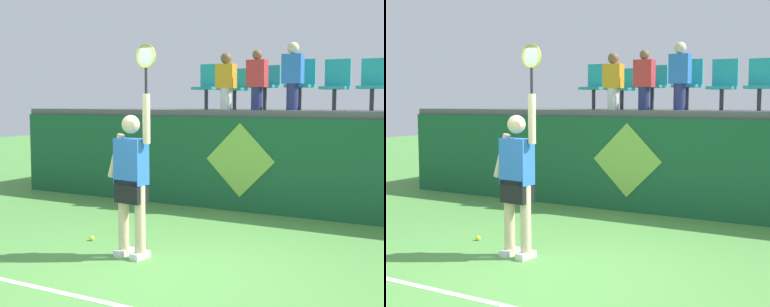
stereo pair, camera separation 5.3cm
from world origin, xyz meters
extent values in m
plane|color=#519342|center=(0.00, 0.00, 0.00)|extent=(40.00, 40.00, 0.00)
cube|color=#195633|center=(0.00, 3.72, 0.81)|extent=(11.25, 0.20, 1.62)
cube|color=#56565B|center=(0.00, 5.20, 1.68)|extent=(11.25, 3.06, 0.12)
cube|color=white|center=(0.00, -0.91, 0.00)|extent=(10.12, 0.08, 0.01)
cube|color=white|center=(-0.86, 0.47, 0.04)|extent=(0.14, 0.27, 0.08)
cube|color=white|center=(-0.60, 0.45, 0.04)|extent=(0.14, 0.27, 0.08)
cylinder|color=beige|center=(-0.86, 0.47, 0.45)|extent=(0.13, 0.13, 0.89)
cylinder|color=beige|center=(-0.60, 0.45, 0.45)|extent=(0.13, 0.13, 0.89)
cube|color=black|center=(-0.73, 0.46, 0.81)|extent=(0.38, 0.25, 0.28)
cube|color=blue|center=(-0.73, 0.46, 1.17)|extent=(0.40, 0.25, 0.55)
sphere|color=beige|center=(-0.73, 0.46, 1.61)|extent=(0.22, 0.22, 0.22)
cylinder|color=beige|center=(-0.97, 0.48, 1.22)|extent=(0.26, 0.11, 0.55)
cylinder|color=beige|center=(-0.49, 0.44, 1.68)|extent=(0.09, 0.09, 0.58)
cylinder|color=black|center=(-0.49, 0.44, 2.12)|extent=(0.03, 0.03, 0.30)
torus|color=gold|center=(-0.49, 0.44, 2.40)|extent=(0.28, 0.05, 0.28)
ellipsoid|color=silver|center=(-0.49, 0.44, 2.40)|extent=(0.24, 0.04, 0.24)
sphere|color=#D1E533|center=(-1.66, 0.84, 0.03)|extent=(0.07, 0.07, 0.07)
cylinder|color=white|center=(-1.08, 3.84, 1.86)|extent=(0.07, 0.07, 0.24)
cylinder|color=#38383D|center=(-1.83, 4.47, 1.92)|extent=(0.07, 0.07, 0.37)
cube|color=teal|center=(-1.83, 4.47, 2.14)|extent=(0.44, 0.42, 0.05)
cube|color=teal|center=(-1.83, 4.66, 2.38)|extent=(0.44, 0.04, 0.45)
cylinder|color=#38383D|center=(-1.23, 4.47, 1.91)|extent=(0.07, 0.07, 0.35)
cube|color=teal|center=(-1.23, 4.47, 2.11)|extent=(0.44, 0.42, 0.05)
cube|color=teal|center=(-1.23, 4.66, 2.32)|extent=(0.44, 0.04, 0.37)
cylinder|color=#38383D|center=(-0.63, 4.47, 1.93)|extent=(0.07, 0.07, 0.40)
cube|color=teal|center=(-0.63, 4.47, 2.16)|extent=(0.44, 0.42, 0.05)
cube|color=teal|center=(-0.63, 4.66, 2.36)|extent=(0.44, 0.04, 0.36)
cylinder|color=#38383D|center=(0.02, 4.47, 1.93)|extent=(0.07, 0.07, 0.39)
cube|color=teal|center=(0.02, 4.47, 2.15)|extent=(0.44, 0.42, 0.05)
cube|color=teal|center=(0.02, 4.66, 2.40)|extent=(0.44, 0.04, 0.45)
cylinder|color=#38383D|center=(0.63, 4.47, 1.91)|extent=(0.07, 0.07, 0.35)
cube|color=teal|center=(0.63, 4.47, 2.11)|extent=(0.44, 0.42, 0.05)
cube|color=teal|center=(0.63, 4.66, 2.38)|extent=(0.44, 0.04, 0.47)
cylinder|color=#38383D|center=(1.25, 4.47, 1.91)|extent=(0.07, 0.07, 0.36)
cube|color=teal|center=(1.25, 4.47, 2.12)|extent=(0.44, 0.42, 0.05)
cube|color=teal|center=(1.25, 4.66, 2.37)|extent=(0.44, 0.04, 0.46)
cylinder|color=navy|center=(0.02, 4.09, 1.96)|extent=(0.20, 0.20, 0.45)
cube|color=blue|center=(0.02, 4.09, 2.43)|extent=(0.34, 0.20, 0.49)
sphere|color=beige|center=(0.02, 4.09, 2.78)|extent=(0.20, 0.20, 0.20)
cylinder|color=navy|center=(-0.63, 4.10, 1.94)|extent=(0.20, 0.20, 0.40)
cube|color=red|center=(-0.63, 4.10, 2.37)|extent=(0.34, 0.20, 0.47)
sphere|color=brown|center=(-0.63, 4.10, 2.69)|extent=(0.17, 0.17, 0.17)
cylinder|color=white|center=(-1.23, 4.10, 1.93)|extent=(0.20, 0.20, 0.39)
cube|color=orange|center=(-1.23, 4.10, 2.34)|extent=(0.34, 0.20, 0.43)
sphere|color=brown|center=(-1.23, 4.10, 2.66)|extent=(0.20, 0.20, 0.20)
cube|color=#195633|center=(-0.73, 3.62, 0.00)|extent=(0.90, 0.01, 0.00)
plane|color=#8CC64C|center=(-0.73, 3.61, 0.89)|extent=(1.27, 0.00, 1.27)
camera|label=1|loc=(3.09, -4.86, 1.88)|focal=51.23mm
camera|label=2|loc=(3.13, -4.83, 1.88)|focal=51.23mm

